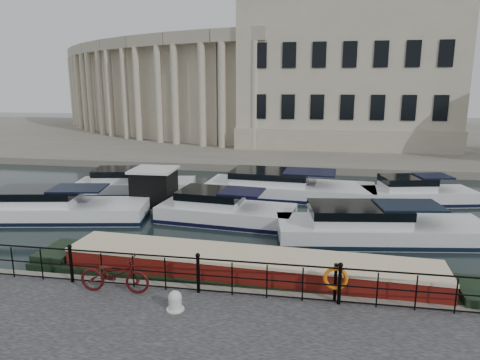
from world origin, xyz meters
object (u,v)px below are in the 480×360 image
Objects in this scene: mooring_bollard at (175,301)px; bicycle at (115,275)px; narrowboat at (248,278)px; life_ring_post at (336,279)px; harbour_hut at (155,190)px.

bicycle is at bearing 161.39° from mooring_bollard.
narrowboat is (3.63, 1.93, -0.73)m from bicycle.
life_ring_post is 13.58m from harbour_hut.
bicycle is 1.86× the size of life_ring_post.
bicycle is 4.18m from narrowboat.
harbour_hut reaches higher than life_ring_post.
harbour_hut reaches higher than mooring_bollard.
life_ring_post is (6.30, 0.46, 0.15)m from bicycle.
bicycle is 6.32m from life_ring_post.
harbour_hut is (-9.09, 10.08, -0.29)m from life_ring_post.
bicycle is 10.91m from harbour_hut.
mooring_bollard is at bearing -68.50° from harbour_hut.
bicycle is 2.18m from mooring_bollard.
life_ring_post reaches higher than narrowboat.
narrowboat is at bearing 58.86° from mooring_bollard.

